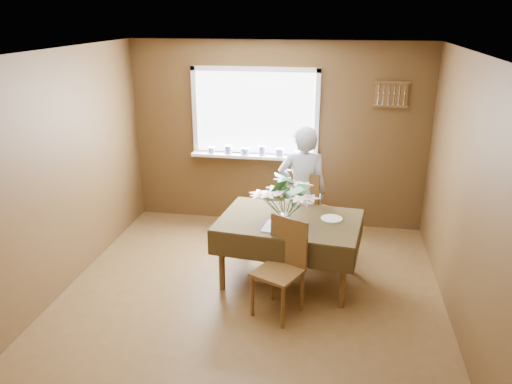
% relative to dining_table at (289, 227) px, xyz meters
% --- Properties ---
extents(floor, '(4.50, 4.50, 0.00)m').
position_rel_dining_table_xyz_m(floor, '(-0.35, -0.63, -0.64)').
color(floor, brown).
rests_on(floor, ground).
extents(ceiling, '(4.50, 4.50, 0.00)m').
position_rel_dining_table_xyz_m(ceiling, '(-0.35, -0.63, 1.86)').
color(ceiling, white).
rests_on(ceiling, wall_back).
extents(wall_back, '(4.00, 0.00, 4.00)m').
position_rel_dining_table_xyz_m(wall_back, '(-0.35, 1.62, 0.61)').
color(wall_back, brown).
rests_on(wall_back, floor).
extents(wall_front, '(4.00, 0.00, 4.00)m').
position_rel_dining_table_xyz_m(wall_front, '(-0.35, -2.88, 0.61)').
color(wall_front, brown).
rests_on(wall_front, floor).
extents(wall_left, '(0.00, 4.50, 4.50)m').
position_rel_dining_table_xyz_m(wall_left, '(-2.35, -0.63, 0.61)').
color(wall_left, brown).
rests_on(wall_left, floor).
extents(wall_right, '(0.00, 4.50, 4.50)m').
position_rel_dining_table_xyz_m(wall_right, '(1.65, -0.63, 0.61)').
color(wall_right, brown).
rests_on(wall_right, floor).
extents(window_assembly, '(1.72, 0.20, 1.22)m').
position_rel_dining_table_xyz_m(window_assembly, '(-0.65, 1.57, 0.71)').
color(window_assembly, white).
rests_on(window_assembly, wall_back).
extents(spoon_rack, '(0.44, 0.05, 0.33)m').
position_rel_dining_table_xyz_m(spoon_rack, '(1.10, 1.59, 1.21)').
color(spoon_rack, brown).
rests_on(spoon_rack, wall_back).
extents(dining_table, '(1.61, 1.19, 0.74)m').
position_rel_dining_table_xyz_m(dining_table, '(0.00, 0.00, 0.00)').
color(dining_table, brown).
rests_on(dining_table, floor).
extents(chair_far, '(0.59, 0.59, 1.05)m').
position_rel_dining_table_xyz_m(chair_far, '(0.12, 0.78, -0.07)').
color(chair_far, brown).
rests_on(chair_far, floor).
extents(chair_near, '(0.55, 0.55, 0.96)m').
position_rel_dining_table_xyz_m(chair_near, '(0.00, -0.61, -0.12)').
color(chair_near, brown).
rests_on(chair_near, floor).
extents(seated_woman, '(0.63, 0.45, 1.61)m').
position_rel_dining_table_xyz_m(seated_woman, '(0.08, 0.69, 0.16)').
color(seated_woman, white).
rests_on(seated_woman, floor).
extents(flower_bouquet, '(0.56, 0.56, 0.48)m').
position_rel_dining_table_xyz_m(flower_bouquet, '(-0.03, -0.19, 0.40)').
color(flower_bouquet, white).
rests_on(flower_bouquet, dining_table).
extents(side_plate, '(0.27, 0.27, 0.01)m').
position_rel_dining_table_xyz_m(side_plate, '(0.45, 0.08, 0.09)').
color(side_plate, white).
rests_on(side_plate, dining_table).
extents(table_knife, '(0.04, 0.22, 0.00)m').
position_rel_dining_table_xyz_m(table_knife, '(0.12, -0.17, 0.10)').
color(table_knife, silver).
rests_on(table_knife, dining_table).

